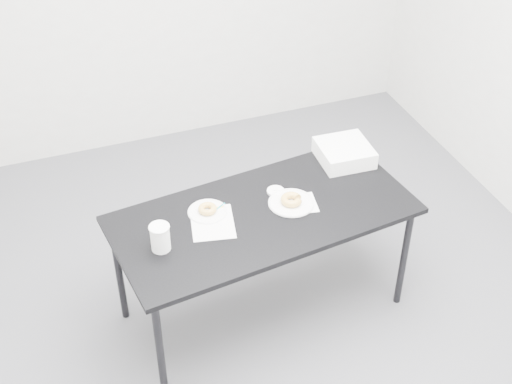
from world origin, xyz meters
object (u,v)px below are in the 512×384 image
object	(u,v)px
pen	(217,209)
plate_far	(208,212)
table	(263,221)
scorecard	(212,223)
plate_near	(291,203)
donut_far	(207,209)
donut_near	(291,200)
coffee_cup	(160,238)
bakery_box	(344,153)

from	to	relation	value
pen	plate_far	bearing A→B (deg)	146.69
pen	table	bearing A→B (deg)	-56.05
scorecard	plate_near	world-z (taller)	plate_near
scorecard	donut_far	distance (m)	0.09
plate_far	donut_near	bearing A→B (deg)	-11.47
coffee_cup	bakery_box	world-z (taller)	coffee_cup
table	donut_far	xyz separation A→B (m)	(-0.26, 0.10, 0.07)
pen	plate_far	distance (m)	0.05
table	bakery_box	bearing A→B (deg)	18.74
pen	bakery_box	world-z (taller)	bakery_box
plate_near	pen	bearing A→B (deg)	167.37
table	donut_near	xyz separation A→B (m)	(0.16, 0.02, 0.08)
scorecard	coffee_cup	xyz separation A→B (m)	(-0.29, -0.10, 0.07)
table	bakery_box	distance (m)	0.65
coffee_cup	bakery_box	distance (m)	1.19
table	bakery_box	xyz separation A→B (m)	(0.58, 0.28, 0.10)
plate_near	bakery_box	size ratio (longest dim) A/B	0.85
table	coffee_cup	size ratio (longest dim) A/B	11.55
scorecard	plate_near	distance (m)	0.42
scorecard	coffee_cup	bearing A→B (deg)	-149.33
donut_far	plate_far	bearing A→B (deg)	0.00
scorecard	pen	distance (m)	0.10
table	donut_near	distance (m)	0.18
scorecard	bakery_box	xyz separation A→B (m)	(0.85, 0.27, 0.05)
plate_far	donut_far	xyz separation A→B (m)	(0.00, 0.00, 0.02)
donut_near	coffee_cup	xyz separation A→B (m)	(-0.71, -0.10, 0.04)
table	coffee_cup	bearing A→B (deg)	-178.28
table	plate_far	xyz separation A→B (m)	(-0.26, 0.10, 0.06)
donut_far	plate_near	bearing A→B (deg)	-11.47
plate_far	coffee_cup	world-z (taller)	coffee_cup
pen	donut_near	distance (m)	0.38
scorecard	coffee_cup	size ratio (longest dim) A/B	1.92
pen	plate_near	distance (m)	0.38
coffee_cup	donut_far	bearing A→B (deg)	32.92
scorecard	coffee_cup	world-z (taller)	coffee_cup
plate_far	scorecard	bearing A→B (deg)	-91.52
donut_near	plate_far	world-z (taller)	donut_near
scorecard	plate_far	bearing A→B (deg)	100.24
plate_far	bakery_box	world-z (taller)	bakery_box
table	donut_far	distance (m)	0.29
donut_far	scorecard	bearing A→B (deg)	-91.52
donut_far	bakery_box	world-z (taller)	bakery_box
pen	donut_near	bearing A→B (deg)	-43.86
plate_near	plate_far	bearing A→B (deg)	168.53
table	plate_near	size ratio (longest dim) A/B	6.73
plate_near	donut_near	size ratio (longest dim) A/B	2.13
table	scorecard	size ratio (longest dim) A/B	6.00
plate_near	coffee_cup	bearing A→B (deg)	-171.94
scorecard	donut_far	bearing A→B (deg)	100.24
bakery_box	coffee_cup	bearing A→B (deg)	-159.20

